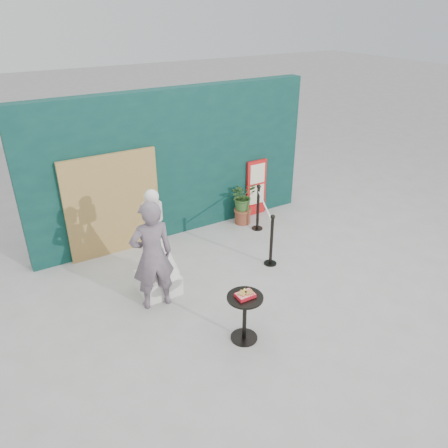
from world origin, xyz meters
TOP-DOWN VIEW (x-y plane):
  - ground at (0.00, 0.00)m, footprint 60.00×60.00m
  - back_wall at (0.00, 3.15)m, footprint 6.00×0.30m
  - bamboo_fence at (-1.40, 2.94)m, footprint 1.80×0.08m
  - woman at (-1.43, 0.97)m, footprint 0.71×0.51m
  - menu_board at (1.90, 2.95)m, footprint 0.50×0.07m
  - statue at (-1.25, 1.29)m, footprint 0.73×0.73m
  - cafe_table at (-0.64, -0.45)m, footprint 0.52×0.52m
  - food_basket at (-0.64, -0.45)m, footprint 0.26×0.19m
  - planter at (1.39, 2.72)m, footprint 0.57×0.49m
  - stanchion_barrier at (1.20, 1.66)m, footprint 0.84×1.54m

SIDE VIEW (x-z plane):
  - ground at x=0.00m, z-range 0.00..0.00m
  - stanchion_barrier at x=1.20m, z-range -0.02..1.01m
  - cafe_table at x=-0.64m, z-range 0.12..0.87m
  - planter at x=1.39m, z-range 0.08..1.05m
  - menu_board at x=1.90m, z-range 0.00..1.30m
  - statue at x=-1.25m, z-range -0.17..1.71m
  - food_basket at x=-0.64m, z-range 0.73..0.84m
  - woman at x=-1.43m, z-range 0.00..1.85m
  - bamboo_fence at x=-1.40m, z-range 0.00..2.00m
  - back_wall at x=0.00m, z-range 0.00..3.00m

